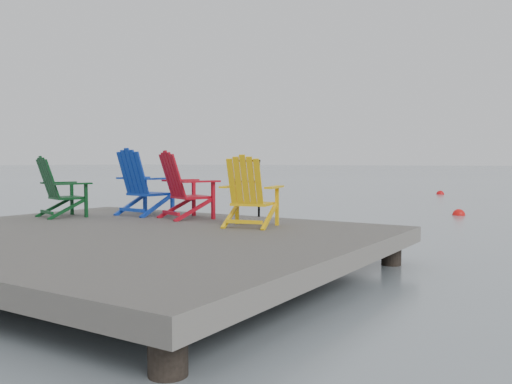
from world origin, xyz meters
The scene contains 9 objects.
ground centered at (0.00, 0.00, 0.00)m, with size 400.00×400.00×0.00m, color gray.
dock centered at (0.00, 0.00, 0.35)m, with size 6.00×5.00×1.40m.
handrail centered at (0.25, 2.45, 1.04)m, with size 0.48×0.04×0.90m.
chair_green centered at (-2.12, 0.72, 0.97)m, with size 0.87×0.83×0.92m.
chair_blue centered at (-1.24, 1.64, 1.03)m, with size 0.87×0.82×1.04m.
chair_red centered at (-0.34, 1.59, 1.00)m, with size 0.97×0.93×1.00m.
chair_yellow centered at (1.09, 1.23, 0.97)m, with size 0.85×0.80×0.93m.
buoy_a centered at (1.99, 9.67, 0.00)m, with size 0.32×0.32×0.32m, color red.
buoy_b centered at (-0.61, 18.51, 0.00)m, with size 0.32×0.32×0.32m, color red.
Camera 1 is at (4.99, -4.76, 1.37)m, focal length 38.00 mm.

